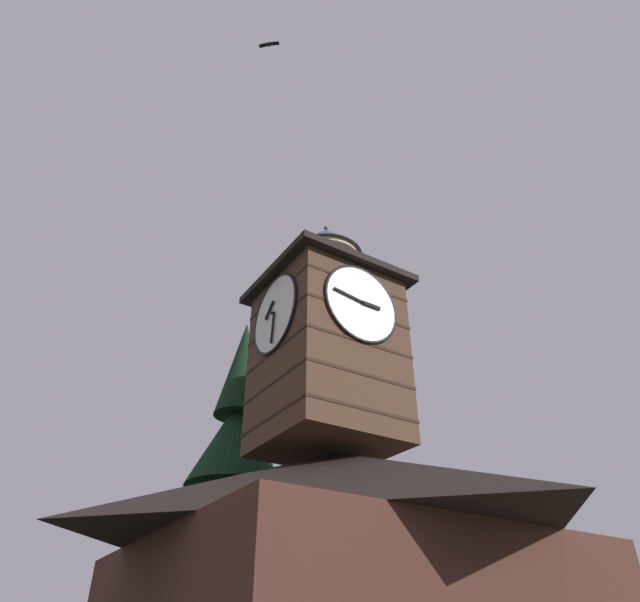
{
  "coord_description": "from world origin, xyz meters",
  "views": [
    {
      "loc": [
        10.5,
        14.09,
        1.65
      ],
      "look_at": [
        1.48,
        -0.11,
        12.41
      ],
      "focal_mm": 31.72,
      "sensor_mm": 36.0,
      "label": 1
    }
  ],
  "objects_px": {
    "clock_tower": "(327,343)",
    "pine_tree_behind": "(230,533)",
    "moon": "(198,549)",
    "flying_bird_high": "(269,44)",
    "building_main": "(339,577)"
  },
  "relations": [
    {
      "from": "pine_tree_behind",
      "to": "moon",
      "type": "height_order",
      "value": "pine_tree_behind"
    },
    {
      "from": "building_main",
      "to": "moon",
      "type": "height_order",
      "value": "moon"
    },
    {
      "from": "clock_tower",
      "to": "pine_tree_behind",
      "type": "xyz_separation_m",
      "value": [
        0.31,
        -6.02,
        -5.19
      ]
    },
    {
      "from": "pine_tree_behind",
      "to": "moon",
      "type": "relative_size",
      "value": 7.4
    },
    {
      "from": "flying_bird_high",
      "to": "building_main",
      "type": "bearing_deg",
      "value": -148.09
    },
    {
      "from": "clock_tower",
      "to": "pine_tree_behind",
      "type": "height_order",
      "value": "clock_tower"
    },
    {
      "from": "flying_bird_high",
      "to": "moon",
      "type": "bearing_deg",
      "value": -110.4
    },
    {
      "from": "pine_tree_behind",
      "to": "flying_bird_high",
      "type": "height_order",
      "value": "flying_bird_high"
    },
    {
      "from": "clock_tower",
      "to": "moon",
      "type": "xyz_separation_m",
      "value": [
        -13.53,
        -45.0,
        0.59
      ]
    },
    {
      "from": "moon",
      "to": "flying_bird_high",
      "type": "xyz_separation_m",
      "value": [
        17.8,
        47.87,
        9.08
      ]
    },
    {
      "from": "building_main",
      "to": "flying_bird_high",
      "type": "relative_size",
      "value": 18.18
    },
    {
      "from": "building_main",
      "to": "pine_tree_behind",
      "type": "relative_size",
      "value": 0.8
    },
    {
      "from": "clock_tower",
      "to": "flying_bird_high",
      "type": "relative_size",
      "value": 13.98
    },
    {
      "from": "pine_tree_behind",
      "to": "flying_bird_high",
      "type": "bearing_deg",
      "value": 65.97
    },
    {
      "from": "clock_tower",
      "to": "moon",
      "type": "bearing_deg",
      "value": -106.74
    }
  ]
}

